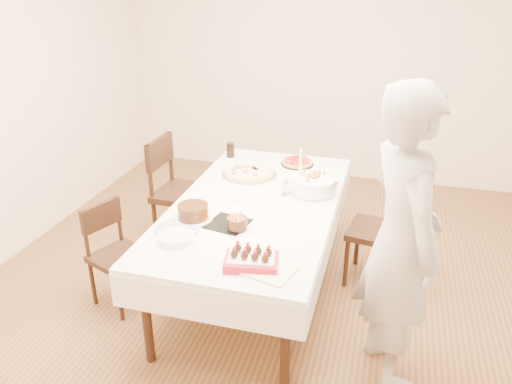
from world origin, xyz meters
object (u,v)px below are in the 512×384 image
(pizza_pepperoni, at_px, (297,162))
(strawberry_box, at_px, (251,260))
(layer_cake, at_px, (193,212))
(taper_candle, at_px, (300,169))
(chair_right_savory, at_px, (377,231))
(pasta_bowl, at_px, (313,184))
(cola_glass, at_px, (231,150))
(dining_table, at_px, (256,247))
(person, at_px, (401,242))
(chair_left_dessert, at_px, (120,257))
(birthday_cake, at_px, (237,218))
(chair_left_savory, at_px, (184,193))
(pizza_white, at_px, (249,173))

(pizza_pepperoni, bearing_deg, strawberry_box, -87.88)
(layer_cake, bearing_deg, taper_candle, 48.36)
(chair_right_savory, height_order, pasta_bowl, chair_right_savory)
(chair_right_savory, height_order, cola_glass, chair_right_savory)
(dining_table, height_order, pasta_bowl, pasta_bowl)
(person, height_order, pasta_bowl, person)
(dining_table, bearing_deg, person, -30.92)
(pasta_bowl, relative_size, layer_cake, 1.31)
(cola_glass, bearing_deg, layer_cake, -83.58)
(taper_candle, bearing_deg, chair_left_dessert, -147.66)
(chair_right_savory, bearing_deg, birthday_cake, -129.35)
(chair_left_savory, distance_m, cola_glass, 0.57)
(chair_right_savory, relative_size, person, 0.49)
(dining_table, bearing_deg, chair_left_dessert, -154.72)
(taper_candle, bearing_deg, birthday_cake, -110.19)
(strawberry_box, bearing_deg, pizza_white, 106.80)
(pasta_bowl, height_order, birthday_cake, birthday_cake)
(birthday_cake, bearing_deg, dining_table, 88.79)
(strawberry_box, bearing_deg, birthday_cake, 118.05)
(pizza_pepperoni, distance_m, birthday_cake, 1.26)
(chair_left_savory, xyz_separation_m, pasta_bowl, (1.17, -0.22, 0.32))
(chair_right_savory, distance_m, taper_candle, 0.78)
(layer_cake, bearing_deg, dining_table, 46.98)
(taper_candle, relative_size, strawberry_box, 1.12)
(birthday_cake, bearing_deg, chair_left_savory, 130.31)
(chair_left_dessert, height_order, pizza_white, pizza_white)
(layer_cake, bearing_deg, cola_glass, 96.42)
(person, distance_m, taper_candle, 1.18)
(dining_table, bearing_deg, taper_candle, 50.05)
(chair_left_savory, relative_size, pasta_bowl, 2.88)
(chair_left_savory, relative_size, strawberry_box, 3.26)
(pizza_white, bearing_deg, taper_candle, -20.94)
(chair_left_dessert, xyz_separation_m, layer_cake, (0.57, 0.06, 0.41))
(dining_table, bearing_deg, pizza_pepperoni, 80.37)
(chair_left_savory, height_order, person, person)
(dining_table, distance_m, taper_candle, 0.68)
(chair_left_savory, distance_m, pasta_bowl, 1.23)
(person, distance_m, layer_cake, 1.38)
(birthday_cake, bearing_deg, chair_right_savory, 41.90)
(strawberry_box, bearing_deg, dining_table, 103.84)
(pizza_white, xyz_separation_m, layer_cake, (-0.15, -0.85, 0.03))
(strawberry_box, bearing_deg, cola_glass, 112.11)
(pizza_white, bearing_deg, pasta_bowl, -18.92)
(chair_left_dessert, xyz_separation_m, strawberry_box, (1.11, -0.39, 0.40))
(chair_right_savory, bearing_deg, chair_left_savory, -176.23)
(chair_right_savory, distance_m, layer_cake, 1.46)
(birthday_cake, bearing_deg, taper_candle, 69.81)
(pizza_pepperoni, bearing_deg, pasta_bowl, -67.12)
(chair_right_savory, bearing_deg, pizza_white, -177.51)
(chair_left_dessert, xyz_separation_m, person, (1.92, -0.18, 0.53))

